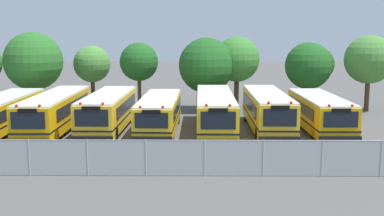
{
  "coord_description": "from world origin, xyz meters",
  "views": [
    {
      "loc": [
        2.44,
        -31.39,
        6.66
      ],
      "look_at": [
        2.15,
        0.0,
        1.6
      ],
      "focal_mm": 43.5,
      "sensor_mm": 36.0,
      "label": 1
    }
  ],
  "objects": [
    {
      "name": "ground_plane",
      "position": [
        0.0,
        0.0,
        0.0
      ],
      "size": [
        160.0,
        160.0,
        0.0
      ],
      "primitive_type": "plane",
      "color": "#514F4C"
    },
    {
      "name": "school_bus_6",
      "position": [
        10.83,
        -0.15,
        1.36
      ],
      "size": [
        2.59,
        9.38,
        2.58
      ],
      "rotation": [
        0.0,
        0.0,
        3.15
      ],
      "color": "#EAA80C",
      "rests_on": "ground_plane"
    },
    {
      "name": "tree_2",
      "position": [
        -7.11,
        10.64,
        3.95
      ],
      "size": [
        3.32,
        3.32,
        5.57
      ],
      "color": "#4C3823",
      "rests_on": "ground_plane"
    },
    {
      "name": "school_bus_4",
      "position": [
        3.72,
        -0.13,
        1.44
      ],
      "size": [
        2.55,
        11.3,
        2.73
      ],
      "rotation": [
        0.0,
        0.0,
        3.14
      ],
      "color": "yellow",
      "rests_on": "ground_plane"
    },
    {
      "name": "tree_4",
      "position": [
        3.25,
        8.62,
        3.84
      ],
      "size": [
        4.76,
        4.76,
        6.31
      ],
      "color": "#4C3823",
      "rests_on": "ground_plane"
    },
    {
      "name": "school_bus_5",
      "position": [
        7.32,
        0.17,
        1.45
      ],
      "size": [
        2.48,
        10.29,
        2.77
      ],
      "rotation": [
        0.0,
        0.0,
        3.14
      ],
      "color": "yellow",
      "rests_on": "ground_plane"
    },
    {
      "name": "chainlink_fence",
      "position": [
        0.08,
        -10.27,
        0.92
      ],
      "size": [
        27.57,
        0.07,
        1.76
      ],
      "color": "#9EA0A3",
      "rests_on": "ground_plane"
    },
    {
      "name": "school_bus_0",
      "position": [
        -10.8,
        -0.27,
        1.32
      ],
      "size": [
        2.75,
        10.81,
        2.5
      ],
      "rotation": [
        0.0,
        0.0,
        3.16
      ],
      "color": "yellow",
      "rests_on": "ground_plane"
    },
    {
      "name": "school_bus_2",
      "position": [
        -3.59,
        0.01,
        1.42
      ],
      "size": [
        2.61,
        9.96,
        2.7
      ],
      "rotation": [
        0.0,
        0.0,
        3.13
      ],
      "color": "yellow",
      "rests_on": "ground_plane"
    },
    {
      "name": "tree_5",
      "position": [
        6.11,
        9.45,
        4.42
      ],
      "size": [
        3.97,
        3.97,
        6.4
      ],
      "color": "#4C3823",
      "rests_on": "ground_plane"
    },
    {
      "name": "tree_3",
      "position": [
        -2.57,
        8.92,
        4.21
      ],
      "size": [
        3.33,
        3.33,
        5.88
      ],
      "color": "#4C3823",
      "rests_on": "ground_plane"
    },
    {
      "name": "tree_7",
      "position": [
        17.37,
        8.78,
        4.44
      ],
      "size": [
        4.18,
        4.18,
        6.52
      ],
      "color": "#4C3823",
      "rests_on": "ground_plane"
    },
    {
      "name": "tree_6",
      "position": [
        12.51,
        9.57,
        3.87
      ],
      "size": [
        4.31,
        4.12,
        5.9
      ],
      "color": "#4C3823",
      "rests_on": "ground_plane"
    },
    {
      "name": "tree_1",
      "position": [
        -11.45,
        8.23,
        4.26
      ],
      "size": [
        4.97,
        4.97,
        6.79
      ],
      "color": "#4C3823",
      "rests_on": "ground_plane"
    },
    {
      "name": "school_bus_1",
      "position": [
        -7.18,
        -0.16,
        1.41
      ],
      "size": [
        2.56,
        11.09,
        2.68
      ],
      "rotation": [
        0.0,
        0.0,
        3.15
      ],
      "color": "#EAA80C",
      "rests_on": "ground_plane"
    },
    {
      "name": "school_bus_3",
      "position": [
        -0.06,
        -0.24,
        1.32
      ],
      "size": [
        2.62,
        9.65,
        2.51
      ],
      "rotation": [
        0.0,
        0.0,
        3.12
      ],
      "color": "yellow",
      "rests_on": "ground_plane"
    }
  ]
}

